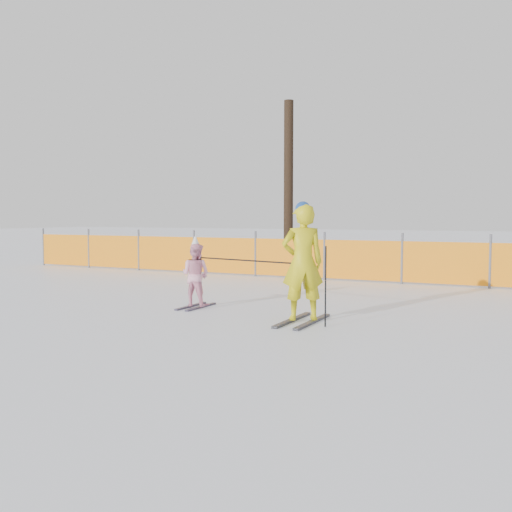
% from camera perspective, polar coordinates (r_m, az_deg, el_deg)
% --- Properties ---
extents(ground, '(120.00, 120.00, 0.00)m').
position_cam_1_polar(ground, '(9.09, -1.41, -6.50)').
color(ground, white).
rests_on(ground, ground).
extents(adult, '(0.79, 1.39, 1.89)m').
position_cam_1_polar(adult, '(8.89, 4.68, -0.62)').
color(adult, black).
rests_on(adult, ground).
extents(child, '(0.56, 0.96, 1.32)m').
position_cam_1_polar(child, '(10.39, -6.06, -1.83)').
color(child, black).
rests_on(child, ground).
extents(ski_poles, '(2.62, 0.69, 1.22)m').
position_cam_1_polar(ski_poles, '(9.19, 1.66, -1.34)').
color(ski_poles, black).
rests_on(ski_poles, ground).
extents(safety_fence, '(14.94, 0.06, 1.25)m').
position_cam_1_polar(safety_fence, '(15.96, -1.92, 0.05)').
color(safety_fence, '#595960').
rests_on(safety_fence, ground).
extents(tree_trunks, '(10.72, 2.86, 5.81)m').
position_cam_1_polar(tree_trunks, '(18.04, 19.07, 7.56)').
color(tree_trunks, '#331E16').
rests_on(tree_trunks, ground).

